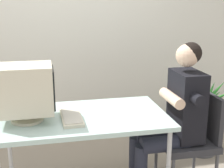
% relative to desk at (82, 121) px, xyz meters
% --- Properties ---
extents(wall_back, '(8.00, 0.10, 3.00)m').
position_rel_desk_xyz_m(wall_back, '(0.30, 1.40, 0.81)').
color(wall_back, silver).
rests_on(wall_back, ground_plane).
extents(desk, '(1.37, 0.79, 0.74)m').
position_rel_desk_xyz_m(desk, '(0.00, 0.00, 0.00)').
color(desk, '#B7B7BC').
rests_on(desk, ground_plane).
extents(crt_monitor, '(0.42, 0.33, 0.44)m').
position_rel_desk_xyz_m(crt_monitor, '(-0.42, -0.02, 0.30)').
color(crt_monitor, beige).
rests_on(crt_monitor, desk).
extents(keyboard, '(0.17, 0.44, 0.03)m').
position_rel_desk_xyz_m(keyboard, '(-0.09, -0.04, 0.06)').
color(keyboard, beige).
rests_on(keyboard, desk).
extents(office_chair, '(0.46, 0.46, 0.86)m').
position_rel_desk_xyz_m(office_chair, '(0.99, -0.01, -0.21)').
color(office_chair, '#4C4C51').
rests_on(office_chair, ground_plane).
extents(person_seated, '(0.72, 0.56, 1.31)m').
position_rel_desk_xyz_m(person_seated, '(0.80, -0.01, 0.01)').
color(person_seated, black).
rests_on(person_seated, ground_plane).
extents(potted_plant, '(0.51, 0.55, 0.84)m').
position_rel_desk_xyz_m(potted_plant, '(1.38, 0.54, -0.36)').
color(potted_plant, '#4C4C51').
rests_on(potted_plant, ground_plane).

